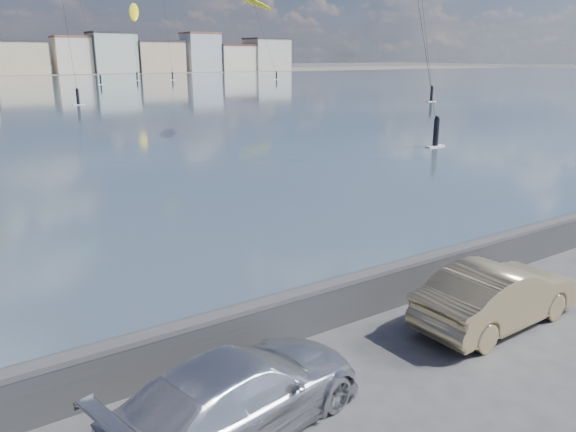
% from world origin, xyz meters
% --- Properties ---
extents(ground, '(700.00, 700.00, 0.00)m').
position_xyz_m(ground, '(0.00, 0.00, 0.00)').
color(ground, '#333335').
rests_on(ground, ground).
extents(seawall, '(400.00, 0.36, 1.08)m').
position_xyz_m(seawall, '(0.00, 2.70, 0.58)').
color(seawall, '#28282B').
rests_on(seawall, ground).
extents(car_silver, '(4.77, 2.74, 1.30)m').
position_xyz_m(car_silver, '(-2.13, 0.70, 0.65)').
color(car_silver, silver).
rests_on(car_silver, ground).
extents(car_champagne, '(4.21, 1.58, 1.37)m').
position_xyz_m(car_champagne, '(4.26, 0.75, 0.69)').
color(car_champagne, tan).
rests_on(car_champagne, ground).
extents(kitesurfer_1, '(8.17, 12.66, 20.82)m').
position_xyz_m(kitesurfer_1, '(69.08, 119.95, 17.99)').
color(kitesurfer_1, yellow).
rests_on(kitesurfer_1, ground).
extents(kitesurfer_9, '(7.05, 14.34, 18.63)m').
position_xyz_m(kitesurfer_9, '(44.30, 135.57, 15.60)').
color(kitesurfer_9, yellow).
rests_on(kitesurfer_9, ground).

